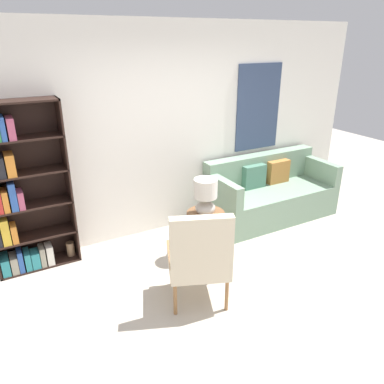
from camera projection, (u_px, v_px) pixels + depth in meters
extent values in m
plane|color=#B2A899|center=(246.00, 312.00, 3.66)|extent=(14.00, 14.00, 0.00)
cube|color=white|center=(157.00, 133.00, 4.78)|extent=(6.40, 0.06, 2.70)
cube|color=#334260|center=(258.00, 108.00, 5.38)|extent=(0.74, 0.02, 1.21)
cube|color=black|center=(68.00, 183.00, 4.25)|extent=(0.02, 0.30, 1.91)
cube|color=black|center=(12.00, 101.00, 3.70)|extent=(0.88, 0.30, 0.02)
cube|color=black|center=(41.00, 263.00, 4.42)|extent=(0.88, 0.30, 0.02)
cube|color=black|center=(26.00, 185.00, 4.18)|extent=(0.88, 0.01, 1.91)
cube|color=black|center=(36.00, 235.00, 4.28)|extent=(0.88, 0.30, 0.02)
cube|color=teal|center=(5.00, 264.00, 4.21)|extent=(0.09, 0.25, 0.20)
cube|color=gray|center=(14.00, 263.00, 4.23)|extent=(0.07, 0.21, 0.20)
cube|color=#2D56A8|center=(20.00, 259.00, 4.26)|extent=(0.05, 0.24, 0.26)
cube|color=teal|center=(27.00, 259.00, 4.29)|extent=(0.06, 0.21, 0.21)
cube|color=teal|center=(35.00, 259.00, 4.32)|extent=(0.09, 0.18, 0.20)
cube|color=gray|center=(42.00, 255.00, 4.35)|extent=(0.06, 0.18, 0.23)
cube|color=silver|center=(50.00, 254.00, 4.38)|extent=(0.07, 0.17, 0.24)
cylinder|color=#8C6B4C|center=(71.00, 249.00, 4.54)|extent=(0.10, 0.10, 0.17)
cube|color=black|center=(31.00, 205.00, 4.13)|extent=(0.88, 0.30, 0.02)
cube|color=gold|center=(5.00, 231.00, 4.05)|extent=(0.08, 0.19, 0.30)
cube|color=orange|center=(14.00, 233.00, 4.09)|extent=(0.06, 0.17, 0.21)
cube|color=black|center=(25.00, 173.00, 3.99)|extent=(0.88, 0.30, 0.02)
cube|color=orange|center=(5.00, 200.00, 3.95)|extent=(0.06, 0.21, 0.23)
cube|color=#2D56A8|center=(12.00, 195.00, 3.99)|extent=(0.07, 0.24, 0.31)
cube|color=#B24C6B|center=(21.00, 199.00, 4.01)|extent=(0.06, 0.19, 0.20)
cube|color=black|center=(18.00, 139.00, 3.85)|extent=(0.88, 0.30, 0.02)
cube|color=black|center=(1.00, 166.00, 3.83)|extent=(0.07, 0.23, 0.22)
cube|color=orange|center=(10.00, 164.00, 3.86)|extent=(0.09, 0.23, 0.23)
cube|color=#2D56A8|center=(2.00, 128.00, 3.72)|extent=(0.05, 0.23, 0.24)
cube|color=#B24C6B|center=(10.00, 128.00, 3.76)|extent=(0.07, 0.25, 0.22)
cylinder|color=olive|center=(218.00, 268.00, 4.05)|extent=(0.04, 0.04, 0.35)
cylinder|color=olive|center=(172.00, 271.00, 4.00)|extent=(0.04, 0.04, 0.35)
cylinder|color=olive|center=(227.00, 295.00, 3.62)|extent=(0.04, 0.04, 0.35)
cylinder|color=olive|center=(175.00, 299.00, 3.57)|extent=(0.04, 0.04, 0.35)
cube|color=beige|center=(198.00, 265.00, 3.73)|extent=(0.74, 0.73, 0.08)
cube|color=beige|center=(202.00, 247.00, 3.39)|extent=(0.58, 0.31, 0.60)
cube|color=olive|center=(225.00, 251.00, 3.70)|extent=(0.23, 0.48, 0.04)
cube|color=olive|center=(171.00, 254.00, 3.64)|extent=(0.23, 0.48, 0.04)
cube|color=gray|center=(271.00, 203.00, 5.52)|extent=(1.88, 0.83, 0.45)
cube|color=gray|center=(260.00, 168.00, 5.60)|extent=(1.88, 0.20, 0.44)
cube|color=gray|center=(222.00, 190.00, 4.98)|extent=(0.12, 0.83, 0.31)
cube|color=gray|center=(318.00, 169.00, 5.76)|extent=(0.12, 0.83, 0.31)
cube|color=#4C7A66|center=(254.00, 177.00, 5.40)|extent=(0.36, 0.12, 0.34)
cube|color=#B27538|center=(278.00, 172.00, 5.60)|extent=(0.36, 0.12, 0.34)
cylinder|color=brown|center=(206.00, 213.00, 4.46)|extent=(0.46, 0.46, 0.02)
cylinder|color=brown|center=(200.00, 229.00, 4.68)|extent=(0.03, 0.03, 0.52)
cylinder|color=brown|center=(200.00, 238.00, 4.46)|extent=(0.03, 0.03, 0.52)
cylinder|color=brown|center=(217.00, 234.00, 4.57)|extent=(0.03, 0.03, 0.52)
ellipsoid|color=#A59E93|center=(205.00, 208.00, 4.40)|extent=(0.24, 0.24, 0.16)
cylinder|color=tan|center=(205.00, 199.00, 4.35)|extent=(0.02, 0.02, 0.06)
cylinder|color=beige|center=(206.00, 188.00, 4.30)|extent=(0.28, 0.28, 0.22)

